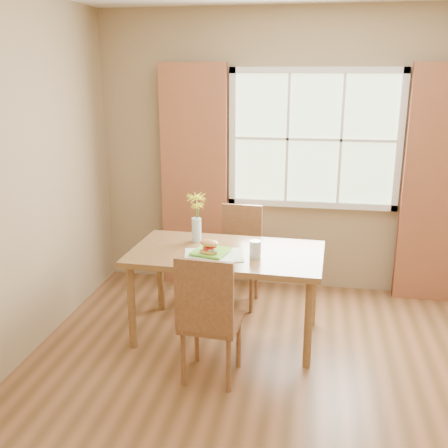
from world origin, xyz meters
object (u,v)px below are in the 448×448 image
chair_near (208,315)px  croissant_sandwich (209,247)px  chair_far (239,251)px  dining_table (227,260)px  flower_vase (196,213)px  water_glass (255,250)px

chair_near → croissant_sandwich: size_ratio=5.22×
chair_far → dining_table: bearing=-87.8°
chair_far → flower_vase: bearing=-118.1°
dining_table → chair_near: bearing=-88.3°
chair_near → chair_far: size_ratio=1.04×
chair_near → water_glass: (0.25, 0.60, 0.28)m
chair_near → croissant_sandwich: (-0.11, 0.56, 0.29)m
chair_far → flower_vase: (-0.29, -0.50, 0.48)m
croissant_sandwich → water_glass: croissant_sandwich is taller
chair_near → croissant_sandwich: bearing=104.6°
water_glass → flower_vase: flower_vase is taller
water_glass → croissant_sandwich: bearing=-173.9°
chair_far → croissant_sandwich: (-0.12, -0.85, 0.31)m
dining_table → water_glass: bearing=-21.9°
chair_far → flower_vase: size_ratio=2.23×
water_glass → flower_vase: bearing=149.6°
chair_near → flower_vase: 1.06m
water_glass → flower_vase: size_ratio=0.33×
croissant_sandwich → flower_vase: 0.43m
dining_table → chair_far: bearing=91.8°
chair_near → flower_vase: (-0.28, 0.91, 0.46)m
chair_near → croissant_sandwich: 0.64m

